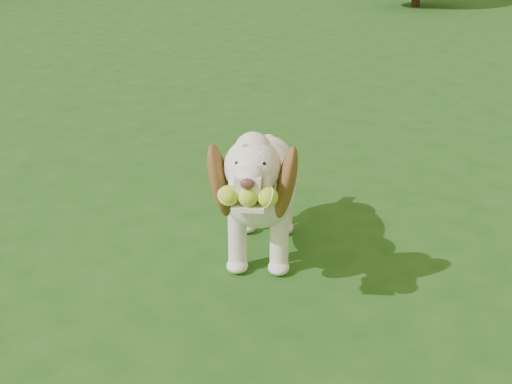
{
  "coord_description": "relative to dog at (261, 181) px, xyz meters",
  "views": [
    {
      "loc": [
        0.44,
        -3.0,
        1.51
      ],
      "look_at": [
        0.21,
        -0.41,
        0.41
      ],
      "focal_mm": 50.0,
      "sensor_mm": 36.0,
      "label": 1
    }
  ],
  "objects": [
    {
      "name": "ground",
      "position": [
        -0.21,
        0.19,
        -0.37
      ],
      "size": [
        80.0,
        80.0,
        0.0
      ],
      "primitive_type": "plane",
      "color": "#1C4915",
      "rests_on": "ground"
    },
    {
      "name": "dog",
      "position": [
        0.0,
        0.0,
        0.0
      ],
      "size": [
        0.37,
        1.07,
        0.7
      ],
      "rotation": [
        0.0,
        0.0,
        -0.0
      ],
      "color": "white",
      "rests_on": "ground"
    }
  ]
}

